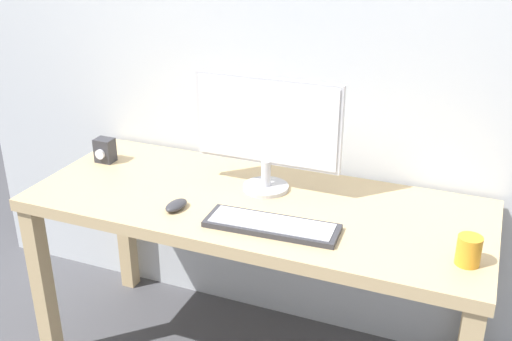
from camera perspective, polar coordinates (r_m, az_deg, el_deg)
The scene contains 6 objects.
desk at distance 2.28m, azimuth -0.02°, elevation -4.89°, with size 1.70×0.68×0.76m.
monitor at distance 2.24m, azimuth 1.11°, elevation 3.99°, with size 0.56×0.17×0.44m.
keyboard_primary at distance 2.05m, azimuth 1.49°, elevation -5.17°, with size 0.46×0.17×0.02m.
mouse at distance 2.19m, azimuth -7.50°, elevation -3.25°, with size 0.06×0.10×0.03m, color #333338.
audio_controller at distance 2.63m, azimuth -14.02°, elevation 1.85°, with size 0.08×0.07×0.10m.
coffee_mug at distance 1.95m, azimuth 19.35°, elevation -7.10°, with size 0.07×0.07×0.09m, color orange.
Camera 1 is at (0.76, -1.85, 1.77)m, focal length 42.59 mm.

